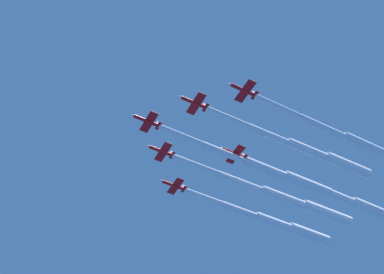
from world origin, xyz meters
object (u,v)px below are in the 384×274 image
jet_starboard_mid (277,223)px  jet_port_mid (371,147)px  jet_lead (270,170)px  jet_port_inner (312,151)px  jet_port_outer (340,197)px  jet_starboard_inner (289,199)px

jet_starboard_mid → jet_port_mid: bearing=113.9°
jet_starboard_mid → jet_lead: bearing=68.1°
jet_port_inner → jet_port_mid: jet_port_inner is taller
jet_port_inner → jet_port_outer: 23.57m
jet_lead → jet_port_mid: bearing=152.9°
jet_port_inner → jet_lead: bearing=-37.1°
jet_lead → jet_starboard_inner: size_ratio=0.90×
jet_port_mid → jet_lead: bearing=-27.1°
jet_lead → jet_port_outer: bearing=-162.8°
jet_starboard_mid → jet_port_outer: 24.69m
jet_port_outer → jet_lead: bearing=17.2°
jet_starboard_mid → jet_port_outer: jet_starboard_mid is taller
jet_port_mid → jet_port_outer: size_ratio=1.11×
jet_starboard_inner → jet_port_outer: 17.30m
jet_port_inner → jet_port_mid: bearing=160.8°
jet_lead → jet_port_outer: jet_port_outer is taller
jet_port_inner → jet_starboard_inner: (0.01, -23.45, 0.67)m
jet_lead → jet_port_outer: 28.87m
jet_starboard_inner → jet_port_outer: jet_starboard_inner is taller
jet_lead → jet_port_outer: size_ratio=1.04×
jet_starboard_mid → jet_port_outer: size_ratio=0.98×
jet_starboard_mid → jet_port_outer: bearing=133.1°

